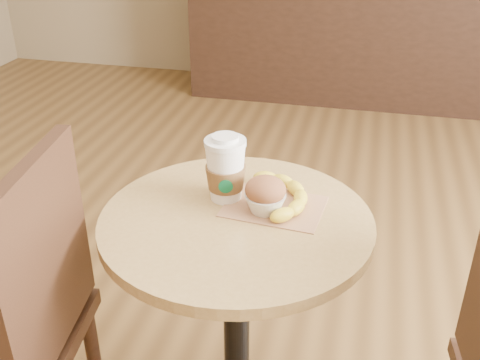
{
  "coord_description": "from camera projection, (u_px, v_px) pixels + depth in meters",
  "views": [
    {
      "loc": [
        0.22,
        -1.01,
        1.47
      ],
      "look_at": [
        -0.06,
        0.14,
        0.83
      ],
      "focal_mm": 42.0,
      "sensor_mm": 36.0,
      "label": 1
    }
  ],
  "objects": [
    {
      "name": "muffin",
      "position": [
        265.0,
        195.0,
        1.35
      ],
      "size": [
        0.1,
        0.1,
        0.09
      ],
      "color": "silver",
      "rests_on": "kraft_bag"
    },
    {
      "name": "banana",
      "position": [
        279.0,
        196.0,
        1.4
      ],
      "size": [
        0.24,
        0.28,
        0.03
      ],
      "primitive_type": null,
      "rotation": [
        0.0,
        0.0,
        0.32
      ],
      "color": "yellow",
      "rests_on": "kraft_bag"
    },
    {
      "name": "coffee_cup",
      "position": [
        226.0,
        171.0,
        1.4
      ],
      "size": [
        0.1,
        0.11,
        0.17
      ],
      "rotation": [
        0.0,
        0.0,
        0.26
      ],
      "color": "white",
      "rests_on": "cafe_table"
    },
    {
      "name": "chair_left",
      "position": [
        7.0,
        333.0,
        1.3
      ],
      "size": [
        0.49,
        0.49,
        0.98
      ],
      "rotation": [
        0.0,
        0.0,
        -1.43
      ],
      "color": "#351F12",
      "rests_on": "ground"
    },
    {
      "name": "service_counter",
      "position": [
        345.0,
        27.0,
        4.08
      ],
      "size": [
        2.3,
        0.65,
        1.04
      ],
      "color": "black",
      "rests_on": "ground"
    },
    {
      "name": "cafe_table",
      "position": [
        236.0,
        292.0,
        1.46
      ],
      "size": [
        0.66,
        0.66,
        0.75
      ],
      "color": "black",
      "rests_on": "ground"
    },
    {
      "name": "kraft_bag",
      "position": [
        274.0,
        206.0,
        1.39
      ],
      "size": [
        0.26,
        0.2,
        0.0
      ],
      "primitive_type": "cube",
      "rotation": [
        0.0,
        0.0,
        -0.09
      ],
      "color": "#A3724F",
      "rests_on": "cafe_table"
    }
  ]
}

